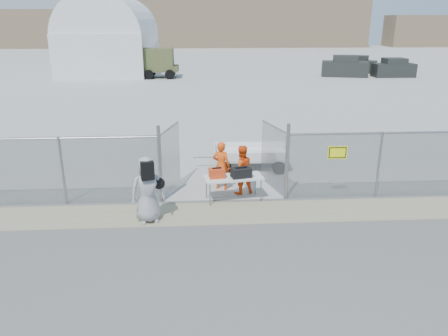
{
  "coord_description": "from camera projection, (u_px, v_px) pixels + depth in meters",
  "views": [
    {
      "loc": [
        -0.79,
        -10.98,
        5.6
      ],
      "look_at": [
        0.0,
        2.0,
        1.1
      ],
      "focal_mm": 35.0,
      "sensor_mm": 36.0,
      "label": 1
    }
  ],
  "objects": [
    {
      "name": "orange_bag",
      "position": [
        217.0,
        173.0,
        13.78
      ],
      "size": [
        0.52,
        0.39,
        0.3
      ],
      "primitive_type": "cube",
      "rotation": [
        0.0,
        0.0,
        0.15
      ],
      "color": "red",
      "rests_on": "folding_table"
    },
    {
      "name": "parked_vehicle_mid",
      "position": [
        358.0,
        64.0,
        46.44
      ],
      "size": [
        4.17,
        3.27,
        1.72
      ],
      "primitive_type": null,
      "rotation": [
        0.0,
        0.0,
        -0.48
      ],
      "color": "#252725",
      "rests_on": "ground"
    },
    {
      "name": "chain_link_fence",
      "position": [
        224.0,
        168.0,
        13.76
      ],
      "size": [
        40.0,
        0.2,
        2.2
      ],
      "primitive_type": null,
      "color": "gray",
      "rests_on": "ground"
    },
    {
      "name": "dirt_strip",
      "position": [
        226.0,
        213.0,
        13.17
      ],
      "size": [
        44.0,
        1.6,
        0.01
      ],
      "primitive_type": "cube",
      "color": "#9B9371",
      "rests_on": "ground"
    },
    {
      "name": "tarmac_inside",
      "position": [
        204.0,
        67.0,
        51.84
      ],
      "size": [
        160.0,
        80.0,
        0.01
      ],
      "primitive_type": "cube",
      "color": "#ABABA4",
      "rests_on": "ground"
    },
    {
      "name": "parked_vehicle_near",
      "position": [
        345.0,
        66.0,
        43.19
      ],
      "size": [
        4.76,
        3.02,
        1.99
      ],
      "primitive_type": null,
      "rotation": [
        0.0,
        0.0,
        -0.25
      ],
      "color": "#252725",
      "rests_on": "ground"
    },
    {
      "name": "security_worker_left",
      "position": [
        221.0,
        166.0,
        14.76
      ],
      "size": [
        0.73,
        0.62,
        1.69
      ],
      "primitive_type": "imported",
      "rotation": [
        0.0,
        0.0,
        2.73
      ],
      "color": "#FF5311",
      "rests_on": "ground"
    },
    {
      "name": "ground",
      "position": [
        228.0,
        228.0,
        12.23
      ],
      "size": [
        160.0,
        160.0,
        0.0
      ],
      "primitive_type": "plane",
      "color": "#4D4C4C"
    },
    {
      "name": "parked_vehicle_far",
      "position": [
        394.0,
        68.0,
        42.86
      ],
      "size": [
        3.96,
        1.82,
        1.78
      ],
      "primitive_type": null,
      "rotation": [
        0.0,
        0.0,
        0.01
      ],
      "color": "#252725",
      "rests_on": "ground"
    },
    {
      "name": "security_worker_right",
      "position": [
        241.0,
        170.0,
        14.4
      ],
      "size": [
        0.96,
        0.84,
        1.67
      ],
      "primitive_type": "imported",
      "rotation": [
        0.0,
        0.0,
        3.43
      ],
      "color": "#FF5311",
      "rests_on": "ground"
    },
    {
      "name": "visitor",
      "position": [
        147.0,
        190.0,
        12.38
      ],
      "size": [
        1.08,
        0.84,
        1.95
      ],
      "primitive_type": "imported",
      "rotation": [
        0.0,
        0.0,
        0.26
      ],
      "color": "#9C9BA0",
      "rests_on": "ground"
    },
    {
      "name": "distant_hills",
      "position": [
        226.0,
        23.0,
        84.62
      ],
      "size": [
        140.0,
        6.0,
        9.0
      ],
      "primitive_type": null,
      "color": "#7F684F",
      "rests_on": "ground"
    },
    {
      "name": "folding_table",
      "position": [
        233.0,
        188.0,
        14.03
      ],
      "size": [
        1.96,
        1.06,
        0.79
      ],
      "primitive_type": null,
      "rotation": [
        0.0,
        0.0,
        0.16
      ],
      "color": "white",
      "rests_on": "ground"
    },
    {
      "name": "black_duffel",
      "position": [
        241.0,
        173.0,
        13.82
      ],
      "size": [
        0.69,
        0.5,
        0.3
      ],
      "primitive_type": "cube",
      "rotation": [
        0.0,
        0.0,
        0.23
      ],
      "color": "black",
      "rests_on": "folding_table"
    },
    {
      "name": "quonset_hangar",
      "position": [
        113.0,
        33.0,
        48.08
      ],
      "size": [
        9.0,
        18.0,
        8.0
      ],
      "primitive_type": null,
      "color": "white",
      "rests_on": "ground"
    },
    {
      "name": "utility_trailer",
      "position": [
        251.0,
        157.0,
        17.03
      ],
      "size": [
        3.75,
        2.02,
        0.89
      ],
      "primitive_type": null,
      "rotation": [
        0.0,
        0.0,
        -0.03
      ],
      "color": "white",
      "rests_on": "ground"
    },
    {
      "name": "military_truck",
      "position": [
        148.0,
        63.0,
        42.06
      ],
      "size": [
        5.89,
        2.23,
        2.8
      ],
      "primitive_type": null,
      "rotation": [
        0.0,
        0.0,
        -0.01
      ],
      "color": "#50582E",
      "rests_on": "ground"
    }
  ]
}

